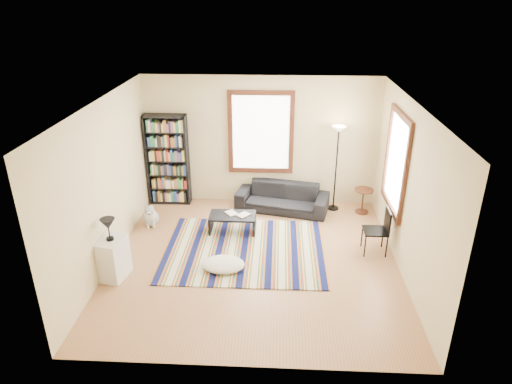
{
  "coord_description": "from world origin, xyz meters",
  "views": [
    {
      "loc": [
        0.38,
        -6.87,
        4.42
      ],
      "look_at": [
        0.0,
        0.5,
        1.1
      ],
      "focal_mm": 32.0,
      "sensor_mm": 36.0,
      "label": 1
    }
  ],
  "objects_px": {
    "folding_chair": "(375,231)",
    "dog": "(150,214)",
    "floor_cushion": "(223,264)",
    "floor_lamp": "(336,169)",
    "bookshelf": "(168,160)",
    "sofa": "(282,198)",
    "coffee_table": "(233,223)",
    "side_table": "(363,201)",
    "white_cabinet": "(113,258)"
  },
  "relations": [
    {
      "from": "coffee_table",
      "to": "floor_cushion",
      "type": "relative_size",
      "value": 1.23
    },
    {
      "from": "floor_lamp",
      "to": "side_table",
      "type": "relative_size",
      "value": 3.44
    },
    {
      "from": "bookshelf",
      "to": "side_table",
      "type": "height_order",
      "value": "bookshelf"
    },
    {
      "from": "floor_cushion",
      "to": "white_cabinet",
      "type": "height_order",
      "value": "white_cabinet"
    },
    {
      "from": "floor_cushion",
      "to": "white_cabinet",
      "type": "xyz_separation_m",
      "value": [
        -1.78,
        -0.31,
        0.26
      ]
    },
    {
      "from": "bookshelf",
      "to": "white_cabinet",
      "type": "relative_size",
      "value": 2.86
    },
    {
      "from": "floor_lamp",
      "to": "folding_chair",
      "type": "bearing_deg",
      "value": -72.65
    },
    {
      "from": "floor_cushion",
      "to": "side_table",
      "type": "bearing_deg",
      "value": 40.31
    },
    {
      "from": "folding_chair",
      "to": "dog",
      "type": "height_order",
      "value": "folding_chair"
    },
    {
      "from": "sofa",
      "to": "floor_cushion",
      "type": "relative_size",
      "value": 2.66
    },
    {
      "from": "coffee_table",
      "to": "floor_lamp",
      "type": "distance_m",
      "value": 2.49
    },
    {
      "from": "coffee_table",
      "to": "sofa",
      "type": "bearing_deg",
      "value": 46.31
    },
    {
      "from": "floor_cushion",
      "to": "white_cabinet",
      "type": "bearing_deg",
      "value": -170.16
    },
    {
      "from": "bookshelf",
      "to": "dog",
      "type": "height_order",
      "value": "bookshelf"
    },
    {
      "from": "coffee_table",
      "to": "floor_lamp",
      "type": "bearing_deg",
      "value": 28.18
    },
    {
      "from": "bookshelf",
      "to": "dog",
      "type": "xyz_separation_m",
      "value": [
        -0.16,
        -1.11,
        -0.75
      ]
    },
    {
      "from": "folding_chair",
      "to": "white_cabinet",
      "type": "relative_size",
      "value": 1.23
    },
    {
      "from": "coffee_table",
      "to": "white_cabinet",
      "type": "relative_size",
      "value": 1.29
    },
    {
      "from": "coffee_table",
      "to": "dog",
      "type": "distance_m",
      "value": 1.7
    },
    {
      "from": "side_table",
      "to": "dog",
      "type": "distance_m",
      "value": 4.45
    },
    {
      "from": "side_table",
      "to": "folding_chair",
      "type": "xyz_separation_m",
      "value": [
        -0.05,
        -1.6,
        0.16
      ]
    },
    {
      "from": "floor_cushion",
      "to": "floor_lamp",
      "type": "height_order",
      "value": "floor_lamp"
    },
    {
      "from": "floor_lamp",
      "to": "white_cabinet",
      "type": "height_order",
      "value": "floor_lamp"
    },
    {
      "from": "sofa",
      "to": "coffee_table",
      "type": "height_order",
      "value": "sofa"
    },
    {
      "from": "white_cabinet",
      "to": "floor_lamp",
      "type": "bearing_deg",
      "value": 47.4
    },
    {
      "from": "sofa",
      "to": "white_cabinet",
      "type": "bearing_deg",
      "value": -123.66
    },
    {
      "from": "folding_chair",
      "to": "dog",
      "type": "xyz_separation_m",
      "value": [
        -4.33,
        0.81,
        -0.18
      ]
    },
    {
      "from": "sofa",
      "to": "bookshelf",
      "type": "distance_m",
      "value": 2.61
    },
    {
      "from": "bookshelf",
      "to": "floor_cushion",
      "type": "xyz_separation_m",
      "value": [
        1.49,
        -2.63,
        -0.91
      ]
    },
    {
      "from": "bookshelf",
      "to": "sofa",
      "type": "bearing_deg",
      "value": -6.17
    },
    {
      "from": "sofa",
      "to": "bookshelf",
      "type": "bearing_deg",
      "value": -173.57
    },
    {
      "from": "floor_cushion",
      "to": "side_table",
      "type": "height_order",
      "value": "side_table"
    },
    {
      "from": "folding_chair",
      "to": "sofa",
      "type": "bearing_deg",
      "value": 135.36
    },
    {
      "from": "dog",
      "to": "coffee_table",
      "type": "bearing_deg",
      "value": -19.61
    },
    {
      "from": "coffee_table",
      "to": "folding_chair",
      "type": "distance_m",
      "value": 2.73
    },
    {
      "from": "side_table",
      "to": "white_cabinet",
      "type": "xyz_separation_m",
      "value": [
        -4.5,
        -2.62,
        0.08
      ]
    },
    {
      "from": "floor_cushion",
      "to": "folding_chair",
      "type": "distance_m",
      "value": 2.78
    },
    {
      "from": "bookshelf",
      "to": "folding_chair",
      "type": "bearing_deg",
      "value": -24.82
    },
    {
      "from": "coffee_table",
      "to": "dog",
      "type": "bearing_deg",
      "value": 173.96
    },
    {
      "from": "sofa",
      "to": "side_table",
      "type": "relative_size",
      "value": 3.61
    },
    {
      "from": "floor_lamp",
      "to": "dog",
      "type": "distance_m",
      "value": 3.95
    },
    {
      "from": "bookshelf",
      "to": "white_cabinet",
      "type": "height_order",
      "value": "bookshelf"
    },
    {
      "from": "coffee_table",
      "to": "side_table",
      "type": "height_order",
      "value": "side_table"
    },
    {
      "from": "coffee_table",
      "to": "bookshelf",
      "type": "bearing_deg",
      "value": 139.76
    },
    {
      "from": "floor_cushion",
      "to": "floor_lamp",
      "type": "relative_size",
      "value": 0.39
    },
    {
      "from": "side_table",
      "to": "folding_chair",
      "type": "distance_m",
      "value": 1.61
    },
    {
      "from": "bookshelf",
      "to": "dog",
      "type": "bearing_deg",
      "value": -98.32
    },
    {
      "from": "dog",
      "to": "folding_chair",
      "type": "bearing_deg",
      "value": -24.23
    },
    {
      "from": "bookshelf",
      "to": "folding_chair",
      "type": "distance_m",
      "value": 4.62
    },
    {
      "from": "bookshelf",
      "to": "white_cabinet",
      "type": "distance_m",
      "value": 3.02
    }
  ]
}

